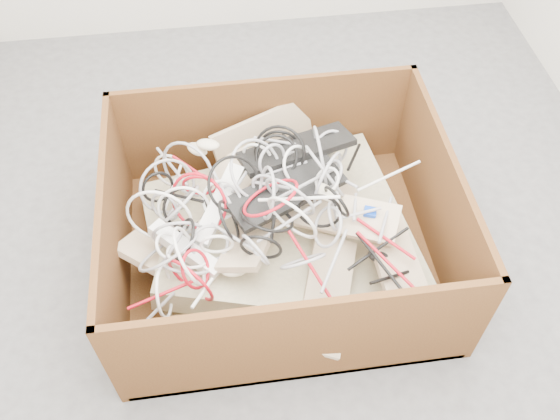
{
  "coord_description": "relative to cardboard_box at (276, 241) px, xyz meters",
  "views": [
    {
      "loc": [
        -0.3,
        -1.61,
        2.1
      ],
      "look_at": [
        -0.1,
        -0.18,
        0.3
      ],
      "focal_mm": 38.87,
      "sensor_mm": 36.0,
      "label": 1
    }
  ],
  "objects": [
    {
      "name": "keyboard_pile",
      "position": [
        0.05,
        0.03,
        0.15
      ],
      "size": [
        1.12,
        1.11,
        0.33
      ],
      "color": "tan",
      "rests_on": "cardboard_box"
    },
    {
      "name": "ground",
      "position": [
        0.12,
        0.2,
        -0.13
      ],
      "size": [
        3.0,
        3.0,
        0.0
      ],
      "primitive_type": "plane",
      "color": "#4E4D50",
      "rests_on": "ground"
    },
    {
      "name": "power_strip_right",
      "position": [
        -0.34,
        -0.13,
        0.18
      ],
      "size": [
        0.27,
        0.24,
        0.1
      ],
      "primitive_type": "cube",
      "rotation": [
        -0.1,
        0.17,
        -0.74
      ],
      "color": "white",
      "rests_on": "keyboard_pile"
    },
    {
      "name": "power_strip_left",
      "position": [
        -0.21,
        0.03,
        0.23
      ],
      "size": [
        0.22,
        0.32,
        0.14
      ],
      "primitive_type": "cube",
      "rotation": [
        0.14,
        -0.26,
        1.03
      ],
      "color": "white",
      "rests_on": "keyboard_pile"
    },
    {
      "name": "cardboard_box",
      "position": [
        0.0,
        0.0,
        0.0
      ],
      "size": [
        1.28,
        1.07,
        0.54
      ],
      "color": "#402310",
      "rests_on": "ground"
    },
    {
      "name": "cable_tangle",
      "position": [
        -0.13,
        -0.01,
        0.26
      ],
      "size": [
        1.18,
        0.8,
        0.43
      ],
      "color": "black",
      "rests_on": "keyboard_pile"
    },
    {
      "name": "vga_plug",
      "position": [
        0.34,
        -0.08,
        0.23
      ],
      "size": [
        0.06,
        0.05,
        0.03
      ],
      "primitive_type": "cube",
      "rotation": [
        0.09,
        0.14,
        -0.28
      ],
      "color": "#0C3CC0",
      "rests_on": "keyboard_pile"
    },
    {
      "name": "mice_scatter",
      "position": [
        -0.02,
        0.05,
        0.22
      ],
      "size": [
        0.74,
        0.66,
        0.21
      ],
      "color": "beige",
      "rests_on": "keyboard_pile"
    }
  ]
}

